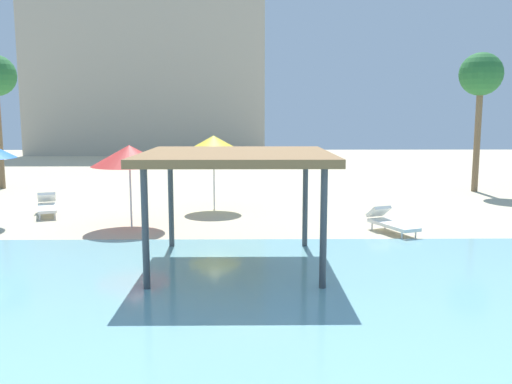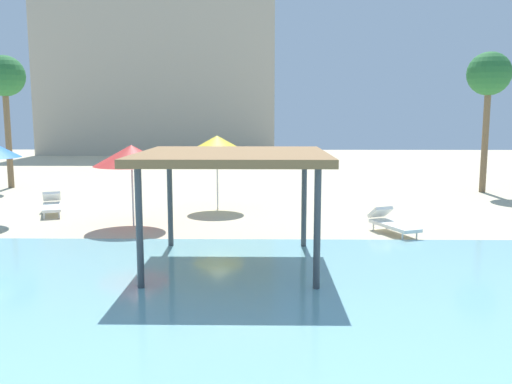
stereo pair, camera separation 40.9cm
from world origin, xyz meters
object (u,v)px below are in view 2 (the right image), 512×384
object	(u,v)px
beach_umbrella_red_2	(131,155)
lounge_chair_3	(52,205)
beach_umbrella_yellow_3	(217,143)
palm_tree_0	(489,77)
lounge_chair_1	(391,222)
palm_tree_2	(4,79)
shade_pavilion	(233,159)

from	to	relation	value
beach_umbrella_red_2	lounge_chair_3	distance (m)	4.39
beach_umbrella_red_2	beach_umbrella_yellow_3	size ratio (longest dim) A/B	0.94
palm_tree_0	lounge_chair_3	bearing A→B (deg)	-162.13
lounge_chair_1	beach_umbrella_red_2	bearing A→B (deg)	-119.02
lounge_chair_3	palm_tree_2	world-z (taller)	palm_tree_2
beach_umbrella_yellow_3	beach_umbrella_red_2	bearing A→B (deg)	-127.65
shade_pavilion	palm_tree_0	world-z (taller)	palm_tree_0
palm_tree_0	palm_tree_2	bearing A→B (deg)	176.83
lounge_chair_1	shade_pavilion	bearing A→B (deg)	-74.11
lounge_chair_1	palm_tree_2	world-z (taller)	palm_tree_2
shade_pavilion	lounge_chair_1	bearing A→B (deg)	37.96
beach_umbrella_red_2	lounge_chair_3	world-z (taller)	beach_umbrella_red_2
beach_umbrella_yellow_3	lounge_chair_3	xyz separation A→B (m)	(-5.78, -1.06, -2.12)
shade_pavilion	beach_umbrella_yellow_3	size ratio (longest dim) A/B	1.55
shade_pavilion	palm_tree_0	bearing A→B (deg)	48.82
beach_umbrella_yellow_3	shade_pavilion	bearing A→B (deg)	-82.39
beach_umbrella_yellow_3	lounge_chair_1	world-z (taller)	beach_umbrella_yellow_3
palm_tree_0	palm_tree_2	xyz separation A→B (m)	(-22.00, 1.22, 0.01)
lounge_chair_1	lounge_chair_3	bearing A→B (deg)	-127.01
lounge_chair_3	palm_tree_0	size ratio (longest dim) A/B	0.32
lounge_chair_1	palm_tree_0	distance (m)	11.58
palm_tree_0	palm_tree_2	distance (m)	22.03
shade_pavilion	palm_tree_2	bearing A→B (deg)	130.63
beach_umbrella_red_2	lounge_chair_1	size ratio (longest dim) A/B	1.29
beach_umbrella_yellow_3	palm_tree_2	distance (m)	12.19
beach_umbrella_yellow_3	palm_tree_2	bearing A→B (deg)	151.06
shade_pavilion	palm_tree_2	size ratio (longest dim) A/B	0.68
beach_umbrella_red_2	lounge_chair_1	world-z (taller)	beach_umbrella_red_2
beach_umbrella_red_2	palm_tree_2	xyz separation A→B (m)	(-8.02, 8.86, 2.89)
shade_pavilion	beach_umbrella_red_2	world-z (taller)	shade_pavilion
beach_umbrella_yellow_3	palm_tree_2	size ratio (longest dim) A/B	0.44
shade_pavilion	lounge_chair_3	world-z (taller)	shade_pavilion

